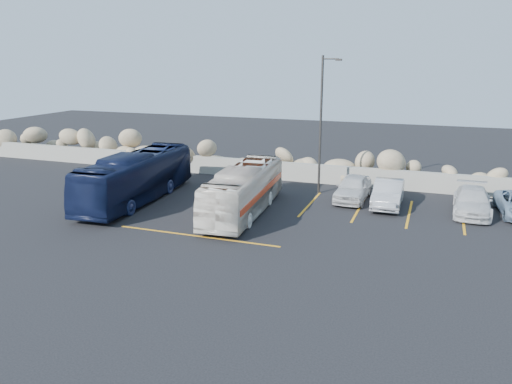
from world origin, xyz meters
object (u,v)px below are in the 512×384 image
(tour_coach, at_px, (137,177))
(car_b, at_px, (388,193))
(car_a, at_px, (353,188))
(car_c, at_px, (472,201))
(lamppost, at_px, (322,121))
(vintage_bus, at_px, (244,190))

(tour_coach, distance_m, car_b, 13.99)
(car_a, xyz_separation_m, car_b, (1.99, -0.49, -0.01))
(tour_coach, relative_size, car_c, 2.19)
(tour_coach, distance_m, car_c, 18.14)
(car_b, xyz_separation_m, car_c, (4.26, 0.09, -0.05))
(lamppost, height_order, car_c, lamppost)
(tour_coach, relative_size, car_a, 2.35)
(lamppost, relative_size, vintage_bus, 0.91)
(vintage_bus, xyz_separation_m, car_c, (11.19, 3.96, -0.57))
(lamppost, bearing_deg, car_a, -21.98)
(tour_coach, bearing_deg, car_a, 17.20)
(car_b, height_order, car_c, car_b)
(tour_coach, height_order, car_c, tour_coach)
(vintage_bus, distance_m, car_c, 11.88)
(lamppost, distance_m, car_c, 9.21)
(car_b, bearing_deg, tour_coach, -164.91)
(lamppost, xyz_separation_m, car_c, (8.37, -1.26, -3.64))
(lamppost, relative_size, car_c, 1.78)
(vintage_bus, xyz_separation_m, tour_coach, (-6.52, 0.08, 0.15))
(car_c, bearing_deg, tour_coach, -166.30)
(vintage_bus, height_order, car_c, vintage_bus)
(lamppost, relative_size, car_b, 1.87)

